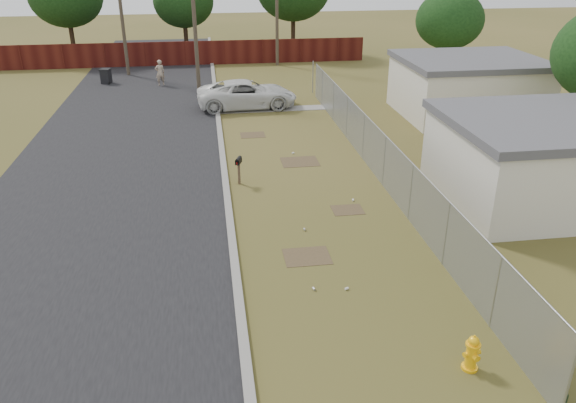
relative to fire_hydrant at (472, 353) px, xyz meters
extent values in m
plane|color=brown|center=(-1.94, 10.37, -0.43)|extent=(120.00, 120.00, 0.00)
cube|color=black|center=(-9.44, 18.37, -0.42)|extent=(9.00, 60.00, 0.02)
cube|color=gray|center=(-4.94, 18.37, -0.37)|extent=(0.25, 60.00, 0.12)
cube|color=gray|center=(-1.94, 21.87, -0.41)|extent=(6.20, 1.00, 0.03)
cylinder|color=gray|center=(1.16, -1.63, 0.57)|extent=(0.06, 0.06, 2.00)
cylinder|color=gray|center=(1.16, 1.37, 0.57)|extent=(0.06, 0.06, 2.00)
cylinder|color=gray|center=(1.16, 4.37, 0.57)|extent=(0.06, 0.06, 2.00)
cylinder|color=gray|center=(1.16, 7.37, 0.57)|extent=(0.06, 0.06, 2.00)
cylinder|color=gray|center=(1.16, 10.37, 0.57)|extent=(0.06, 0.06, 2.00)
cylinder|color=gray|center=(1.16, 13.37, 0.57)|extent=(0.06, 0.06, 2.00)
cylinder|color=gray|center=(1.16, 16.37, 0.57)|extent=(0.06, 0.06, 2.00)
cylinder|color=gray|center=(1.16, 19.37, 0.57)|extent=(0.06, 0.06, 2.00)
cylinder|color=gray|center=(1.16, 22.37, 0.57)|extent=(0.06, 0.06, 2.00)
cylinder|color=gray|center=(1.16, 25.37, 0.57)|extent=(0.06, 0.06, 2.00)
cylinder|color=gray|center=(1.16, 11.37, 1.57)|extent=(0.04, 26.00, 0.04)
cube|color=gray|center=(1.16, 11.37, 0.57)|extent=(0.01, 26.00, 2.00)
cube|color=black|center=(1.22, 11.37, -0.13)|extent=(0.03, 26.00, 0.60)
cube|color=#49160F|center=(-7.94, 35.37, 0.47)|extent=(30.00, 0.12, 1.80)
cylinder|color=#4F4234|center=(-5.94, 26.37, 4.07)|extent=(0.24, 0.24, 9.00)
cylinder|color=#4F4234|center=(-10.94, 32.37, 4.07)|extent=(0.24, 0.24, 9.00)
cylinder|color=#4F4234|center=(0.06, 34.37, 4.07)|extent=(0.24, 0.24, 9.00)
cube|color=silver|center=(7.06, 8.37, 0.97)|extent=(8.00, 6.00, 2.80)
cube|color=#4F4F54|center=(7.06, 8.37, 2.52)|extent=(8.32, 6.24, 0.30)
cube|color=silver|center=(8.56, 19.37, 0.97)|extent=(7.00, 6.00, 2.80)
cube|color=#4F4F54|center=(8.56, 19.37, 2.52)|extent=(7.28, 6.24, 0.30)
cylinder|color=#352418|center=(-15.94, 39.37, 1.22)|extent=(0.36, 0.36, 3.30)
cylinder|color=#352418|center=(-6.94, 40.37, 1.00)|extent=(0.36, 0.36, 2.86)
ellipsoid|color=black|center=(-6.94, 40.37, 3.80)|extent=(4.94, 4.94, 4.20)
cylinder|color=#352418|center=(2.06, 39.37, 1.33)|extent=(0.36, 0.36, 3.52)
cylinder|color=#352418|center=(11.06, 28.37, 0.89)|extent=(0.36, 0.36, 2.64)
ellipsoid|color=black|center=(11.06, 28.37, 3.47)|extent=(4.56, 4.56, 3.88)
cylinder|color=#FFB90D|center=(0.00, 0.01, -0.40)|extent=(0.43, 0.43, 0.06)
cylinder|color=#FFB90D|center=(0.00, 0.01, -0.07)|extent=(0.30, 0.30, 0.62)
cylinder|color=#FFB90D|center=(0.00, 0.01, 0.24)|extent=(0.39, 0.39, 0.05)
sphere|color=#FFB90D|center=(0.00, 0.01, 0.33)|extent=(0.29, 0.29, 0.25)
cylinder|color=#FFB90D|center=(0.00, 0.01, 0.46)|extent=(0.05, 0.05, 0.06)
cylinder|color=#FFB90D|center=(-0.15, -0.02, 0.00)|extent=(0.13, 0.14, 0.12)
cylinder|color=#FFB90D|center=(0.15, 0.03, 0.00)|extent=(0.13, 0.14, 0.12)
cylinder|color=#FFB90D|center=(0.03, -0.14, 0.00)|extent=(0.17, 0.15, 0.15)
cube|color=brown|center=(-4.40, 11.32, 0.03)|extent=(0.10, 0.10, 0.91)
cube|color=black|center=(-4.40, 11.32, 0.51)|extent=(0.30, 0.47, 0.16)
cylinder|color=black|center=(-4.40, 11.32, 0.59)|extent=(0.30, 0.47, 0.16)
cube|color=red|center=(-4.48, 11.09, 0.51)|extent=(0.03, 0.04, 0.09)
imported|color=silver|center=(-3.20, 22.47, 0.35)|extent=(5.74, 2.84, 1.56)
imported|color=tan|center=(-8.45, 28.76, 0.42)|extent=(0.71, 0.57, 1.69)
cube|color=black|center=(-12.11, 29.89, 0.04)|extent=(0.71, 0.71, 0.93)
cube|color=black|center=(-12.11, 29.89, 0.52)|extent=(0.78, 0.78, 0.08)
cylinder|color=black|center=(-11.90, 29.53, -0.33)|extent=(0.10, 0.20, 0.19)
cylinder|color=silver|center=(-1.97, 3.45, -0.39)|extent=(0.12, 0.10, 0.07)
cylinder|color=#BCBDC2|center=(-2.53, 7.05, -0.39)|extent=(0.08, 0.10, 0.07)
cylinder|color=silver|center=(-0.36, 9.09, -0.39)|extent=(0.09, 0.11, 0.07)
cylinder|color=#BCBDC2|center=(-2.87, 3.56, -0.39)|extent=(0.09, 0.11, 0.07)
cylinder|color=silver|center=(-1.78, 14.41, -0.39)|extent=(0.12, 0.11, 0.07)
camera|label=1|loc=(-5.43, -9.12, 8.24)|focal=35.00mm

